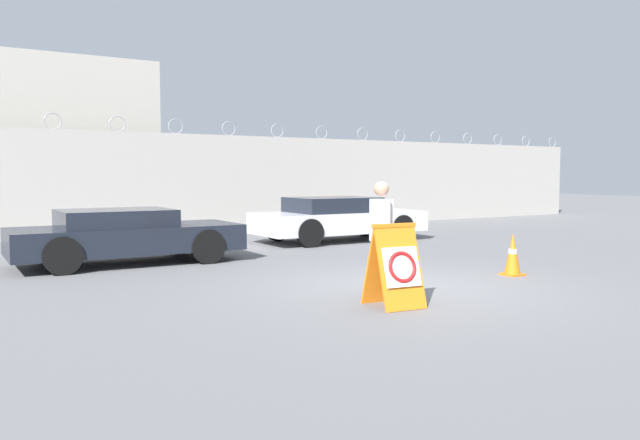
{
  "coord_description": "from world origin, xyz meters",
  "views": [
    {
      "loc": [
        -6.28,
        -7.67,
        1.78
      ],
      "look_at": [
        -0.73,
        1.43,
        1.01
      ],
      "focal_mm": 35.0,
      "sensor_mm": 36.0,
      "label": 1
    }
  ],
  "objects": [
    {
      "name": "parked_car_rear_sedan",
      "position": [
        2.87,
        6.38,
        0.62
      ],
      "size": [
        4.65,
        1.97,
        1.19
      ],
      "rotation": [
        0.0,
        0.0,
        -0.01
      ],
      "color": "black",
      "rests_on": "ground_plane"
    },
    {
      "name": "perimeter_wall",
      "position": [
        -0.0,
        11.15,
        1.54
      ],
      "size": [
        36.0,
        0.3,
        3.51
      ],
      "color": "#ADA8A0",
      "rests_on": "ground_plane"
    },
    {
      "name": "ground_plane",
      "position": [
        0.0,
        0.0,
        0.0
      ],
      "size": [
        90.0,
        90.0,
        0.0
      ],
      "primitive_type": "plane",
      "color": "slate"
    },
    {
      "name": "barricade_sign",
      "position": [
        -1.06,
        -1.08,
        0.56
      ],
      "size": [
        0.69,
        0.75,
        1.13
      ],
      "rotation": [
        0.0,
        0.0,
        -0.1
      ],
      "color": "orange",
      "rests_on": "ground_plane"
    },
    {
      "name": "traffic_cone_near",
      "position": [
        2.37,
        -0.07,
        0.37
      ],
      "size": [
        0.34,
        0.34,
        0.74
      ],
      "color": "orange",
      "rests_on": "ground_plane"
    },
    {
      "name": "parked_car_front_coupe",
      "position": [
        -3.14,
        4.98,
        0.58
      ],
      "size": [
        4.42,
        1.91,
        1.1
      ],
      "rotation": [
        0.0,
        0.0,
        0.0
      ],
      "color": "black",
      "rests_on": "ground_plane"
    },
    {
      "name": "building_block",
      "position": [
        -4.23,
        16.09,
        2.73
      ],
      "size": [
        8.4,
        7.07,
        5.46
      ],
      "color": "#B2ADA3",
      "rests_on": "ground_plane"
    },
    {
      "name": "security_guard",
      "position": [
        -0.84,
        -0.46,
        0.93
      ],
      "size": [
        0.51,
        0.61,
        1.69
      ],
      "rotation": [
        0.0,
        0.0,
        1.27
      ],
      "color": "#232838",
      "rests_on": "ground_plane"
    }
  ]
}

